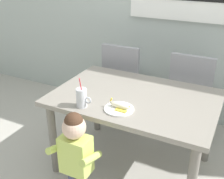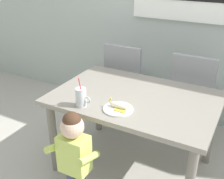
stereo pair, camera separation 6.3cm
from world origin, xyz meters
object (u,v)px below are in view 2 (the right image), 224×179
object	(u,v)px
dining_chair_right	(193,92)
snack_plate	(118,109)
milk_cup	(81,98)
dining_chair_left	(126,79)
dining_table	(135,106)
peeled_banana	(119,106)
toddler_standing	(74,150)

from	to	relation	value
dining_chair_right	snack_plate	xyz separation A→B (m)	(-0.35, -0.99, 0.20)
dining_chair_right	milk_cup	size ratio (longest dim) A/B	3.83
dining_chair_right	dining_chair_left	bearing A→B (deg)	2.02
dining_table	dining_chair_right	size ratio (longest dim) A/B	1.42
dining_chair_left	milk_cup	world-z (taller)	milk_cup
snack_plate	peeled_banana	world-z (taller)	peeled_banana
dining_chair_left	peeled_banana	size ratio (longest dim) A/B	5.54
dining_chair_right	toddler_standing	size ratio (longest dim) A/B	1.15
snack_plate	peeled_banana	size ratio (longest dim) A/B	1.33
dining_chair_left	peeled_banana	xyz separation A→B (m)	(0.39, -0.96, 0.23)
dining_chair_left	peeled_banana	world-z (taller)	dining_chair_left
dining_table	dining_chair_left	xyz separation A→B (m)	(-0.40, 0.69, -0.10)
dining_chair_left	snack_plate	size ratio (longest dim) A/B	4.17
dining_table	dining_chair_right	bearing A→B (deg)	64.68
snack_plate	peeled_banana	xyz separation A→B (m)	(0.00, 0.00, 0.03)
toddler_standing	milk_cup	distance (m)	0.39
dining_table	toddler_standing	world-z (taller)	toddler_standing
dining_chair_right	milk_cup	distance (m)	1.27
dining_chair_left	milk_cup	size ratio (longest dim) A/B	3.83
dining_table	dining_chair_left	world-z (taller)	dining_chair_left
milk_cup	dining_table	bearing A→B (deg)	50.44
dining_table	peeled_banana	size ratio (longest dim) A/B	7.86
milk_cup	toddler_standing	bearing A→B (deg)	-69.64
dining_chair_right	snack_plate	bearing A→B (deg)	70.28
dining_chair_right	peeled_banana	bearing A→B (deg)	70.44
dining_table	milk_cup	distance (m)	0.49
milk_cup	peeled_banana	world-z (taller)	milk_cup
milk_cup	peeled_banana	size ratio (longest dim) A/B	1.45
milk_cup	snack_plate	bearing A→B (deg)	16.63
dining_chair_right	peeled_banana	world-z (taller)	dining_chair_right
toddler_standing	milk_cup	size ratio (longest dim) A/B	3.34
dining_chair_right	milk_cup	world-z (taller)	milk_cup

